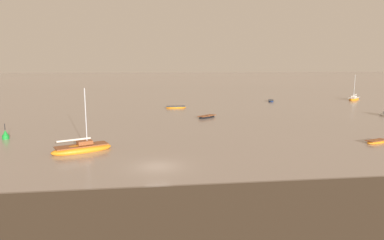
{
  "coord_description": "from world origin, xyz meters",
  "views": [
    {
      "loc": [
        -0.72,
        -32.98,
        10.14
      ],
      "look_at": [
        6.52,
        23.72,
        0.75
      ],
      "focal_mm": 31.71,
      "sensor_mm": 36.0,
      "label": 1
    }
  ],
  "objects_px": {
    "rowboat_moored_1": "(271,101)",
    "rowboat_moored_2": "(176,107)",
    "sailboat_moored_1": "(354,99)",
    "rowboat_moored_3": "(207,117)",
    "sailboat_moored_0": "(82,149)",
    "rowboat_moored_4": "(377,142)",
    "channel_buoy": "(6,136)"
  },
  "relations": [
    {
      "from": "rowboat_moored_1",
      "to": "rowboat_moored_2",
      "type": "relative_size",
      "value": 0.87
    },
    {
      "from": "sailboat_moored_1",
      "to": "rowboat_moored_3",
      "type": "distance_m",
      "value": 55.08
    },
    {
      "from": "sailboat_moored_0",
      "to": "rowboat_moored_4",
      "type": "xyz_separation_m",
      "value": [
        37.38,
        -0.29,
        -0.19
      ]
    },
    {
      "from": "rowboat_moored_1",
      "to": "channel_buoy",
      "type": "height_order",
      "value": "channel_buoy"
    },
    {
      "from": "sailboat_moored_0",
      "to": "rowboat_moored_4",
      "type": "bearing_deg",
      "value": -25.36
    },
    {
      "from": "rowboat_moored_3",
      "to": "channel_buoy",
      "type": "xyz_separation_m",
      "value": [
        -30.69,
        -14.9,
        0.28
      ]
    },
    {
      "from": "sailboat_moored_0",
      "to": "rowboat_moored_1",
      "type": "xyz_separation_m",
      "value": [
        41.48,
        49.76,
        -0.17
      ]
    },
    {
      "from": "sailboat_moored_0",
      "to": "rowboat_moored_4",
      "type": "distance_m",
      "value": 37.38
    },
    {
      "from": "rowboat_moored_2",
      "to": "sailboat_moored_0",
      "type": "bearing_deg",
      "value": -112.7
    },
    {
      "from": "channel_buoy",
      "to": "rowboat_moored_3",
      "type": "bearing_deg",
      "value": 25.9
    },
    {
      "from": "rowboat_moored_3",
      "to": "sailboat_moored_1",
      "type": "bearing_deg",
      "value": 171.42
    },
    {
      "from": "sailboat_moored_0",
      "to": "sailboat_moored_1",
      "type": "xyz_separation_m",
      "value": [
        66.74,
        50.66,
        -0.01
      ]
    },
    {
      "from": "sailboat_moored_1",
      "to": "channel_buoy",
      "type": "xyz_separation_m",
      "value": [
        -78.51,
        -42.23,
        0.13
      ]
    },
    {
      "from": "sailboat_moored_0",
      "to": "sailboat_moored_1",
      "type": "height_order",
      "value": "sailboat_moored_0"
    },
    {
      "from": "rowboat_moored_2",
      "to": "channel_buoy",
      "type": "xyz_separation_m",
      "value": [
        -25.92,
        -29.95,
        0.26
      ]
    },
    {
      "from": "rowboat_moored_3",
      "to": "rowboat_moored_4",
      "type": "height_order",
      "value": "rowboat_moored_3"
    },
    {
      "from": "rowboat_moored_2",
      "to": "rowboat_moored_4",
      "type": "xyz_separation_m",
      "value": [
        23.23,
        -38.67,
        -0.05
      ]
    },
    {
      "from": "sailboat_moored_0",
      "to": "rowboat_moored_3",
      "type": "distance_m",
      "value": 30.04
    },
    {
      "from": "rowboat_moored_2",
      "to": "rowboat_moored_3",
      "type": "bearing_deg",
      "value": -74.89
    },
    {
      "from": "sailboat_moored_0",
      "to": "rowboat_moored_3",
      "type": "height_order",
      "value": "sailboat_moored_0"
    },
    {
      "from": "rowboat_moored_3",
      "to": "rowboat_moored_4",
      "type": "bearing_deg",
      "value": 89.69
    },
    {
      "from": "rowboat_moored_1",
      "to": "rowboat_moored_3",
      "type": "bearing_deg",
      "value": -22.91
    },
    {
      "from": "rowboat_moored_3",
      "to": "rowboat_moored_4",
      "type": "relative_size",
      "value": 1.15
    },
    {
      "from": "sailboat_moored_0",
      "to": "channel_buoy",
      "type": "height_order",
      "value": "sailboat_moored_0"
    },
    {
      "from": "rowboat_moored_4",
      "to": "channel_buoy",
      "type": "height_order",
      "value": "channel_buoy"
    },
    {
      "from": "sailboat_moored_1",
      "to": "rowboat_moored_2",
      "type": "distance_m",
      "value": 54.0
    },
    {
      "from": "sailboat_moored_1",
      "to": "rowboat_moored_2",
      "type": "height_order",
      "value": "sailboat_moored_1"
    },
    {
      "from": "sailboat_moored_0",
      "to": "sailboat_moored_1",
      "type": "distance_m",
      "value": 83.79
    },
    {
      "from": "sailboat_moored_0",
      "to": "rowboat_moored_1",
      "type": "bearing_deg",
      "value": 25.27
    },
    {
      "from": "sailboat_moored_1",
      "to": "rowboat_moored_4",
      "type": "xyz_separation_m",
      "value": [
        -29.35,
        -50.94,
        -0.18
      ]
    },
    {
      "from": "rowboat_moored_1",
      "to": "rowboat_moored_2",
      "type": "bearing_deg",
      "value": -49.81
    },
    {
      "from": "sailboat_moored_0",
      "to": "rowboat_moored_3",
      "type": "relative_size",
      "value": 1.86
    }
  ]
}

